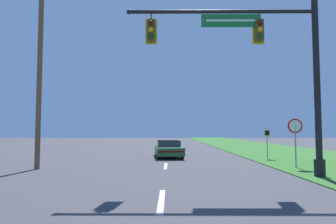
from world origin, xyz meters
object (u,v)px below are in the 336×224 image
route_sign_post (267,136)px  signal_mast (270,64)px  stop_sign (295,132)px  utility_pole_near (40,66)px  car_ahead (169,149)px

route_sign_post → signal_mast: bearing=-106.7°
stop_sign → signal_mast: bearing=-126.1°
signal_mast → utility_pole_near: utility_pole_near is taller
signal_mast → car_ahead: bearing=114.5°
signal_mast → utility_pole_near: (-10.87, 2.56, 0.45)m
stop_sign → utility_pole_near: 13.57m
car_ahead → route_sign_post: 6.97m
stop_sign → utility_pole_near: (-13.15, -0.56, 3.32)m
car_ahead → signal_mast: bearing=-65.5°
stop_sign → route_sign_post: bearing=88.0°
signal_mast → utility_pole_near: size_ratio=0.82×
car_ahead → route_sign_post: bearing=-11.0°
route_sign_post → utility_pole_near: size_ratio=0.20×
car_ahead → stop_sign: (6.61, -6.38, 1.26)m
signal_mast → route_sign_post: 9.12m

